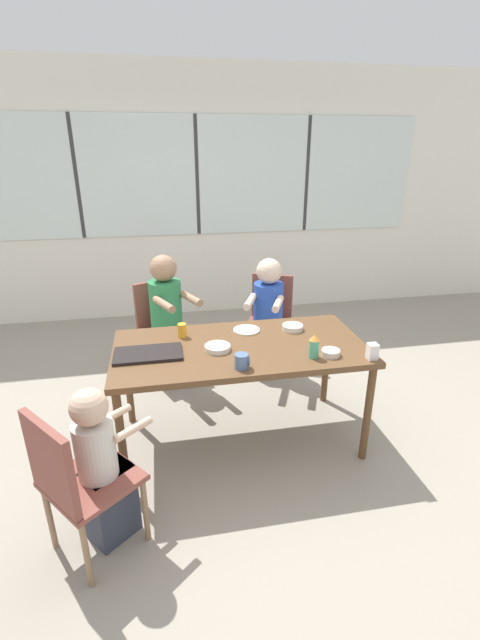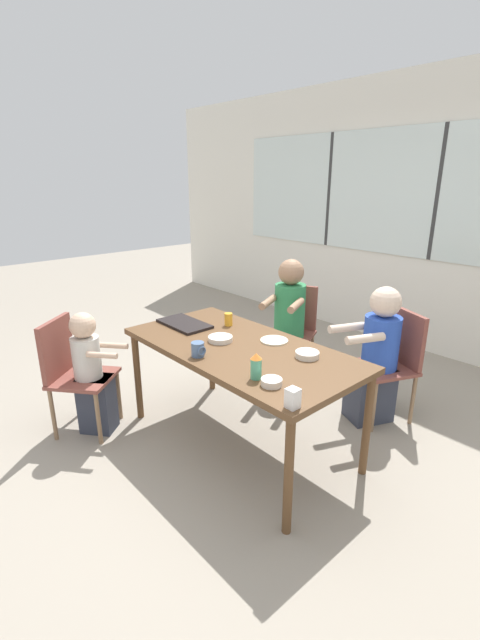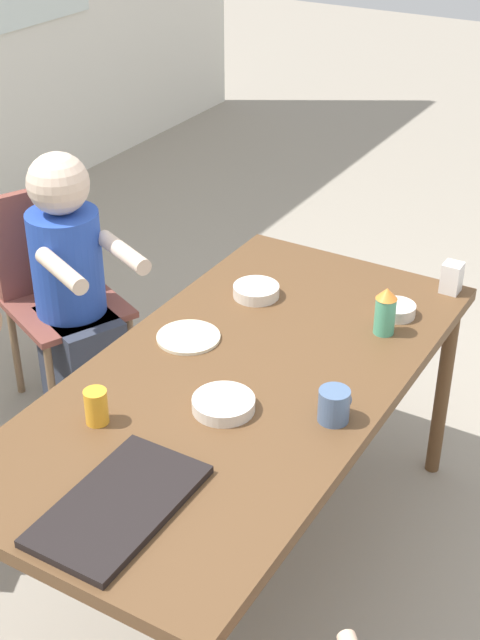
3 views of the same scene
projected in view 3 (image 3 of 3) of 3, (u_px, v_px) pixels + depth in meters
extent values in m
plane|color=gray|center=(240.00, 567.00, 2.83)|extent=(16.00, 16.00, 0.00)
cube|color=brown|center=(240.00, 382.00, 2.46)|extent=(1.64, 0.82, 0.04)
cylinder|color=brown|center=(443.00, 390.00, 3.06)|extent=(0.05, 0.05, 0.70)
cylinder|color=brown|center=(261.00, 335.00, 3.38)|extent=(0.05, 0.05, 0.70)
cube|color=brown|center=(68.00, 308.00, 3.41)|extent=(0.53, 0.53, 0.03)
cube|color=brown|center=(41.00, 239.00, 3.43)|extent=(0.36, 0.19, 0.42)
cylinder|color=#8C6B4C|center=(132.00, 361.00, 3.49)|extent=(0.03, 0.03, 0.40)
cylinder|color=#8C6B4C|center=(52.00, 390.00, 3.32)|extent=(0.03, 0.03, 0.40)
cylinder|color=#8C6B4C|center=(92.00, 324.00, 3.73)|extent=(0.03, 0.03, 0.40)
cylinder|color=#8C6B4C|center=(15.00, 350.00, 3.56)|extent=(0.03, 0.03, 0.40)
cube|color=#333847|center=(84.00, 363.00, 3.45)|extent=(0.35, 0.39, 0.43)
cylinder|color=#284CB7|center=(67.00, 263.00, 3.28)|extent=(0.26, 0.26, 0.40)
sphere|color=beige|center=(58.00, 183.00, 3.12)|extent=(0.22, 0.22, 0.22)
cylinder|color=beige|center=(123.00, 252.00, 3.13)|extent=(0.17, 0.29, 0.06)
cylinder|color=beige|center=(61.00, 270.00, 3.01)|extent=(0.17, 0.29, 0.06)
cube|color=black|center=(119.00, 505.00, 2.00)|extent=(0.42, 0.24, 0.02)
cylinder|color=slate|center=(334.00, 405.00, 2.26)|extent=(0.08, 0.08, 0.09)
torus|color=slate|center=(341.00, 397.00, 2.29)|extent=(0.01, 0.06, 0.06)
cylinder|color=#4CA57F|center=(385.00, 316.00, 2.62)|extent=(0.06, 0.06, 0.12)
cone|color=orange|center=(387.00, 293.00, 2.58)|extent=(0.06, 0.06, 0.03)
cylinder|color=gold|center=(96.00, 407.00, 2.25)|extent=(0.06, 0.06, 0.10)
cube|color=silver|center=(452.00, 278.00, 2.84)|extent=(0.06, 0.06, 0.10)
cylinder|color=silver|center=(397.00, 310.00, 2.73)|extent=(0.12, 0.12, 0.04)
cylinder|color=silver|center=(224.00, 404.00, 2.31)|extent=(0.17, 0.17, 0.03)
cylinder|color=silver|center=(256.00, 291.00, 2.83)|extent=(0.15, 0.15, 0.04)
cylinder|color=beige|center=(188.00, 337.00, 2.62)|extent=(0.19, 0.19, 0.01)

